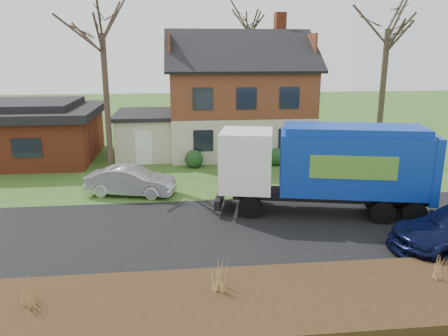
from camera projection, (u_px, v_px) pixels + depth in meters
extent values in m
plane|color=#33521B|center=(236.00, 230.00, 16.84)|extent=(120.00, 120.00, 0.00)
cube|color=black|center=(236.00, 229.00, 16.84)|extent=(80.00, 7.00, 0.02)
cube|color=black|center=(262.00, 301.00, 11.71)|extent=(80.00, 3.50, 0.30)
cube|color=beige|center=(237.00, 131.00, 30.17)|extent=(9.00, 7.50, 2.70)
cube|color=#592F19|center=(238.00, 91.00, 29.46)|extent=(9.00, 7.50, 2.80)
cube|color=#983C21|center=(280.00, 25.00, 29.63)|extent=(0.70, 0.90, 1.60)
cube|color=beige|center=(146.00, 135.00, 29.05)|extent=(3.50, 5.50, 2.60)
cube|color=black|center=(145.00, 114.00, 28.69)|extent=(3.90, 5.90, 0.24)
cube|color=#983C21|center=(22.00, 138.00, 27.73)|extent=(9.00, 7.50, 2.80)
cube|color=black|center=(19.00, 112.00, 27.31)|extent=(9.80, 8.20, 0.50)
cube|color=black|center=(18.00, 104.00, 27.19)|extent=(7.00, 6.00, 0.40)
cylinder|color=black|center=(250.00, 207.00, 17.94)|extent=(1.01, 0.53, 0.96)
cylinder|color=black|center=(252.00, 192.00, 19.81)|extent=(1.01, 0.53, 0.96)
cylinder|color=black|center=(382.00, 212.00, 17.35)|extent=(1.01, 0.53, 0.96)
cylinder|color=black|center=(372.00, 196.00, 19.22)|extent=(1.01, 0.53, 0.96)
cylinder|color=black|center=(414.00, 213.00, 17.22)|extent=(1.01, 0.53, 0.96)
cylinder|color=black|center=(400.00, 197.00, 19.09)|extent=(1.01, 0.53, 0.96)
cube|color=black|center=(328.00, 195.00, 18.43)|extent=(8.02, 2.85, 0.32)
cube|color=white|center=(246.00, 160.00, 18.45)|extent=(2.59, 2.73, 2.50)
cube|color=black|center=(222.00, 156.00, 18.53)|extent=(0.52, 2.01, 0.83)
cube|color=black|center=(220.00, 197.00, 19.01)|extent=(0.74, 2.31, 0.42)
cube|color=#0C2F9A|center=(352.00, 163.00, 17.97)|extent=(6.21, 3.55, 2.50)
cube|color=#0C2F9A|center=(354.00, 129.00, 17.62)|extent=(5.88, 3.22, 0.28)
cube|color=#0C2F9A|center=(428.00, 167.00, 17.66)|extent=(0.84, 2.38, 2.69)
cube|color=#50892C|center=(353.00, 168.00, 16.83)|extent=(3.26, 0.77, 0.93)
cube|color=#50892C|center=(344.00, 154.00, 19.09)|extent=(3.26, 0.77, 0.93)
imported|color=#B2B3BA|center=(131.00, 181.00, 20.82)|extent=(4.42, 2.44, 1.38)
cylinder|color=#433128|center=(107.00, 106.00, 23.76)|extent=(0.32, 0.32, 7.62)
cylinder|color=#3E3525|center=(382.00, 96.00, 27.05)|extent=(0.37, 0.37, 8.01)
cylinder|color=#3D3425|center=(247.00, 80.00, 37.88)|extent=(0.33, 0.33, 8.70)
cone|color=#9B7A44|center=(29.00, 289.00, 11.15)|extent=(0.04, 0.04, 0.90)
cone|color=#9B7A44|center=(23.00, 290.00, 11.13)|extent=(0.04, 0.04, 0.90)
cone|color=#9B7A44|center=(36.00, 289.00, 11.16)|extent=(0.04, 0.04, 0.90)
cone|color=#9B7A44|center=(31.00, 287.00, 11.26)|extent=(0.04, 0.04, 0.90)
cone|color=#9B7A44|center=(28.00, 292.00, 11.03)|extent=(0.04, 0.04, 0.90)
cone|color=tan|center=(220.00, 273.00, 11.84)|extent=(0.04, 0.04, 1.02)
cone|color=tan|center=(214.00, 274.00, 11.83)|extent=(0.04, 0.04, 1.02)
cone|color=tan|center=(226.00, 273.00, 11.86)|extent=(0.04, 0.04, 1.02)
cone|color=tan|center=(219.00, 271.00, 11.97)|extent=(0.04, 0.04, 1.02)
cone|color=tan|center=(220.00, 276.00, 11.72)|extent=(0.04, 0.04, 1.02)
cone|color=#AD844C|center=(439.00, 267.00, 12.44)|extent=(0.04, 0.04, 0.78)
cone|color=#AD844C|center=(435.00, 267.00, 12.43)|extent=(0.04, 0.04, 0.78)
cone|color=#AD844C|center=(444.00, 267.00, 12.46)|extent=(0.04, 0.04, 0.78)
cone|color=#AD844C|center=(437.00, 265.00, 12.55)|extent=(0.04, 0.04, 0.78)
cone|color=#AD844C|center=(442.00, 269.00, 12.34)|extent=(0.04, 0.04, 0.78)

